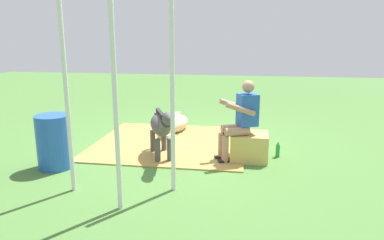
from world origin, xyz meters
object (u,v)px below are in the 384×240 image
person_seated (241,117)px  pony_standing (161,126)px  soda_bottle (278,149)px  tent_pole_mid (116,105)px  pony_lying (174,124)px  tent_pole_right (67,97)px  hay_bale (249,147)px  tent_pole_left (172,97)px  water_barrel (55,142)px

person_seated → pony_standing: size_ratio=1.05×
soda_bottle → tent_pole_mid: size_ratio=0.11×
pony_lying → soda_bottle: bearing=149.1°
person_seated → tent_pole_mid: bearing=55.2°
person_seated → pony_lying: bearing=-46.5°
pony_lying → tent_pole_right: tent_pole_right is taller
hay_bale → pony_lying: size_ratio=0.45×
tent_pole_left → tent_pole_right: 1.35m
person_seated → tent_pole_mid: size_ratio=0.52×
water_barrel → tent_pole_mid: 2.07m
hay_bale → person_seated: (0.15, 0.04, 0.51)m
person_seated → tent_pole_right: (2.17, 1.56, 0.54)m
person_seated → tent_pole_right: bearing=35.7°
person_seated → pony_standing: (1.30, 0.13, -0.17)m
soda_bottle → tent_pole_right: (2.81, 1.82, 1.15)m
person_seated → hay_bale: bearing=-164.6°
tent_pole_right → pony_standing: bearing=-121.3°
tent_pole_mid → pony_standing: bearing=-92.1°
tent_pole_mid → soda_bottle: bearing=-132.0°
tent_pole_right → tent_pole_left: bearing=-170.6°
water_barrel → pony_standing: bearing=-156.5°
person_seated → tent_pole_left: size_ratio=0.52×
hay_bale → tent_pole_left: 2.00m
tent_pole_mid → person_seated: bearing=-124.8°
pony_lying → tent_pole_mid: tent_pole_mid is taller
hay_bale → tent_pole_right: 3.01m
hay_bale → person_seated: bearing=15.4°
tent_pole_left → tent_pole_mid: size_ratio=1.00×
tent_pole_mid → tent_pole_left: bearing=-130.0°
pony_lying → water_barrel: (1.43, 2.29, 0.23)m
person_seated → water_barrel: (2.85, 0.80, -0.31)m
pony_standing → soda_bottle: size_ratio=4.65×
soda_bottle → tent_pole_left: 2.46m
pony_lying → hay_bale: bearing=137.3°
soda_bottle → person_seated: bearing=22.2°
hay_bale → pony_standing: pony_standing is taller
hay_bale → pony_lying: 2.14m
soda_bottle → water_barrel: 3.66m
pony_standing → tent_pole_left: bearing=110.6°
water_barrel → tent_pole_left: bearing=164.9°
pony_lying → tent_pole_right: (0.75, 3.05, 1.09)m
person_seated → tent_pole_mid: tent_pole_mid is taller
person_seated → water_barrel: size_ratio=1.58×
pony_standing → tent_pole_left: (-0.46, 1.21, 0.72)m
pony_lying → soda_bottle: pony_lying is taller
pony_lying → pony_standing: bearing=94.3°
person_seated → tent_pole_left: tent_pole_left is taller
person_seated → pony_standing: person_seated is taller
hay_bale → person_seated: person_seated is taller
tent_pole_right → person_seated: bearing=-144.3°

